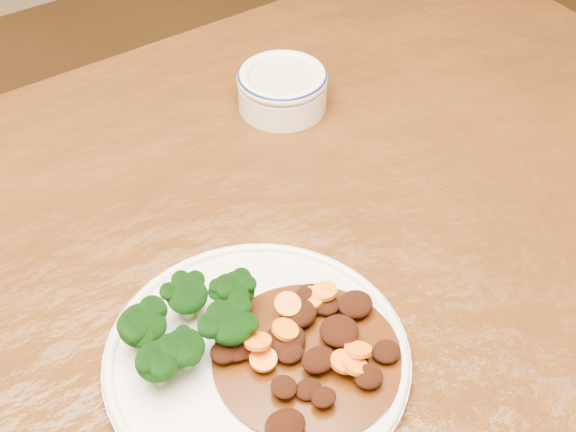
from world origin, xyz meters
TOP-DOWN VIEW (x-y plane):
  - dining_table at (0.00, 0.00)m, footprint 1.52×0.93m
  - dinner_plate at (0.04, -0.08)m, footprint 0.27×0.27m
  - broccoli_florets at (0.01, -0.03)m, footprint 0.13×0.09m
  - mince_stew at (0.08, -0.10)m, footprint 0.17×0.17m
  - dip_bowl at (0.27, 0.24)m, footprint 0.11×0.11m

SIDE VIEW (x-z plane):
  - dining_table at x=0.00m, z-range 0.30..1.05m
  - dinner_plate at x=0.04m, z-range 0.75..0.77m
  - mince_stew at x=0.08m, z-range 0.76..0.79m
  - dip_bowl at x=0.27m, z-range 0.75..0.80m
  - broccoli_florets at x=0.01m, z-range 0.77..0.81m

